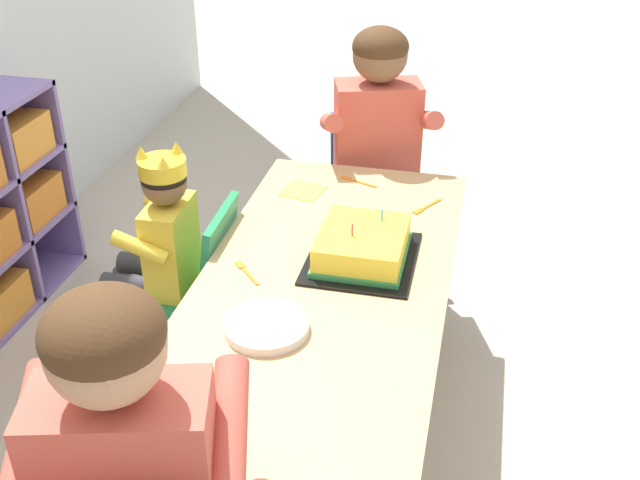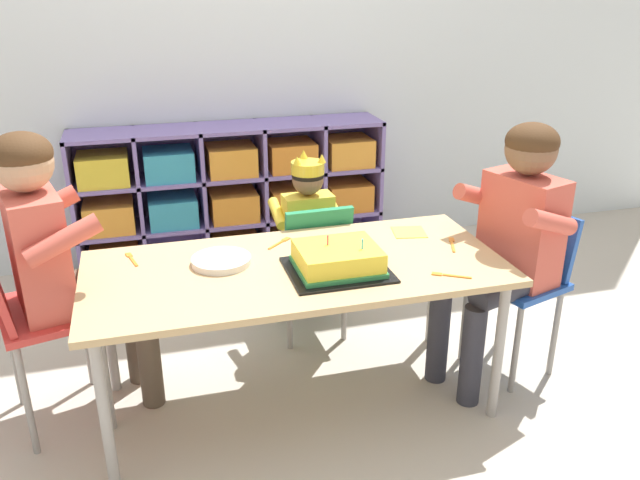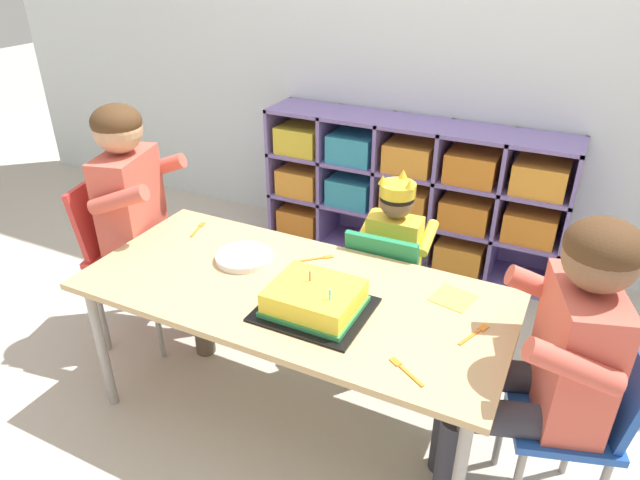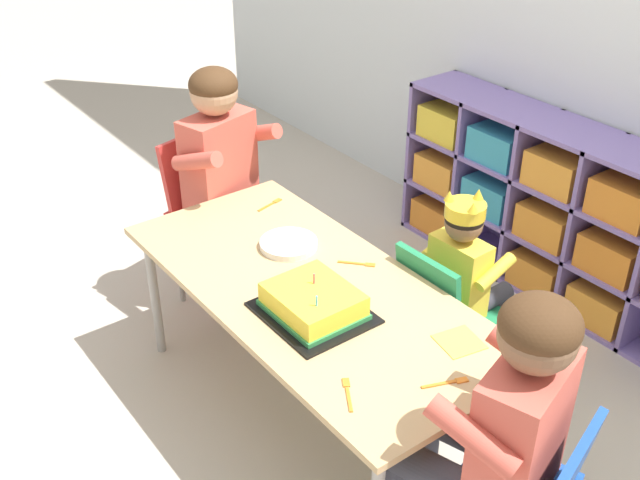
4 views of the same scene
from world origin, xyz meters
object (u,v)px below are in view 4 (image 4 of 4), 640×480
Objects in this scene: activity_table at (311,297)px; fork_near_cake_tray at (359,264)px; child_with_crown at (467,269)px; fork_at_table_front_edge at (448,383)px; guest_at_table_side at (499,419)px; classroom_chair_blue at (443,311)px; birthday_cake_on_tray at (313,304)px; classroom_chair_adult_side at (213,201)px; paper_plate_stack at (289,244)px; fork_near_child_seat at (271,204)px; fork_by_napkin at (348,392)px; adult_helper_seated at (230,167)px.

activity_table is 13.66× the size of fork_near_cake_tray.
fork_at_table_front_edge is (0.43, -0.54, 0.06)m from child_with_crown.
activity_table is at bearing -108.42° from guest_at_table_side.
birthday_cake_on_tray reaches higher than classroom_chair_blue.
child_with_crown is 1.16m from classroom_chair_adult_side.
child_with_crown is at bearing 48.09° from paper_plate_stack.
fork_at_table_front_edge is at bearing -109.22° from classroom_chair_adult_side.
child_with_crown is at bearing 101.46° from fork_near_child_seat.
fork_by_napkin is 1.14× the size of fork_near_cake_tray.
birthday_cake_on_tray is 0.50m from fork_at_table_front_edge.
adult_helper_seated is at bearing -39.23° from fork_near_cake_tray.
adult_helper_seated is at bearing -113.80° from guest_at_table_side.
guest_at_table_side reaches higher than paper_plate_stack.
birthday_cake_on_tray is at bearing -170.25° from fork_by_napkin.
guest_at_table_side is at bearing -5.30° from paper_plate_stack.
classroom_chair_adult_side is 1.06m from birthday_cake_on_tray.
fork_at_table_front_edge is (0.43, -0.43, 0.20)m from classroom_chair_blue.
fork_by_napkin is (0.72, -0.31, -0.01)m from paper_plate_stack.
child_with_crown is at bearing -119.62° from fork_at_table_front_edge.
classroom_chair_adult_side is at bearing -163.05° from fork_by_napkin.
fork_by_napkin is (-0.35, -0.21, -0.05)m from guest_at_table_side.
paper_plate_stack is at bearing 46.22° from child_with_crown.
child_with_crown is at bearing -160.95° from fork_near_cake_tray.
adult_helper_seated is 8.73× the size of fork_by_napkin.
fork_by_napkin is at bearing 53.09° from fork_near_child_seat.
child_with_crown is (0.18, 0.56, -0.01)m from activity_table.
fork_at_table_front_edge is (0.86, -0.06, -0.01)m from paper_plate_stack.
guest_at_table_side is at bearing -1.12° from activity_table.
classroom_chair_blue is 5.27× the size of fork_by_napkin.
paper_plate_stack is (-0.43, -0.47, 0.07)m from child_with_crown.
adult_helper_seated reaches higher than child_with_crown.
birthday_cake_on_tray is 0.38m from fork_by_napkin.
adult_helper_seated is 1.62m from guest_at_table_side.
paper_plate_stack is at bearing 38.70° from classroom_chair_blue.
birthday_cake_on_tray is at bearing 52.57° from fork_near_child_seat.
birthday_cake_on_tray is at bearing 82.30° from classroom_chair_blue.
guest_at_table_side is 9.58× the size of fork_near_cake_tray.
activity_table is 10.62× the size of fork_at_table_front_edge.
classroom_chair_blue is 0.17m from child_with_crown.
classroom_chair_adult_side is 6.12× the size of fork_by_napkin.
adult_helper_seated is (-0.78, 0.17, 0.13)m from activity_table.
fork_near_cake_tray is at bearing -99.99° from classroom_chair_adult_side.
classroom_chair_adult_side is at bearing -91.88° from fork_near_child_seat.
fork_at_table_front_edge is at bearing 133.27° from classroom_chair_blue.
adult_helper_seated is at bearing 14.57° from classroom_chair_blue.
birthday_cake_on_tray is 0.41m from paper_plate_stack.
classroom_chair_blue is 0.86× the size of classroom_chair_adult_side.
classroom_chair_adult_side is 1.42m from fork_by_napkin.
birthday_cake_on_tray is (-0.70, -0.07, -0.02)m from guest_at_table_side.
fork_near_cake_tray is (-0.62, 0.19, -0.00)m from fork_at_table_front_edge.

